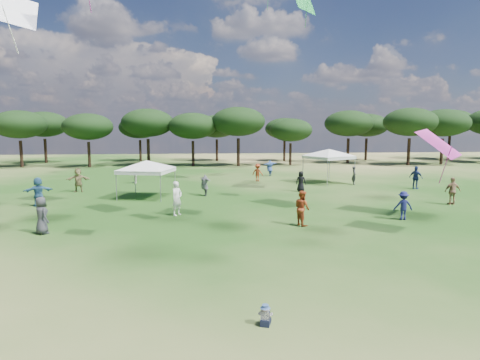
% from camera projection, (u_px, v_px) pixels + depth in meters
% --- Properties ---
extents(tree_line, '(108.78, 17.63, 7.77)m').
position_uv_depth(tree_line, '(230.00, 124.00, 54.45)').
color(tree_line, black).
rests_on(tree_line, ground).
extents(tent_left, '(6.40, 6.40, 2.91)m').
position_uv_depth(tent_left, '(146.00, 162.00, 27.86)').
color(tent_left, gray).
rests_on(tent_left, ground).
extents(tent_right, '(6.18, 6.18, 3.31)m').
position_uv_depth(tent_right, '(329.00, 150.00, 35.37)').
color(tent_right, gray).
rests_on(tent_right, ground).
extents(toddler, '(0.40, 0.43, 0.54)m').
position_uv_depth(toddler, '(265.00, 316.00, 9.84)').
color(toddler, black).
rests_on(toddler, ground).
extents(festival_crowd, '(28.58, 22.68, 1.91)m').
position_uv_depth(festival_crowd, '(224.00, 183.00, 29.24)').
color(festival_crowd, '#2A557F').
rests_on(festival_crowd, ground).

